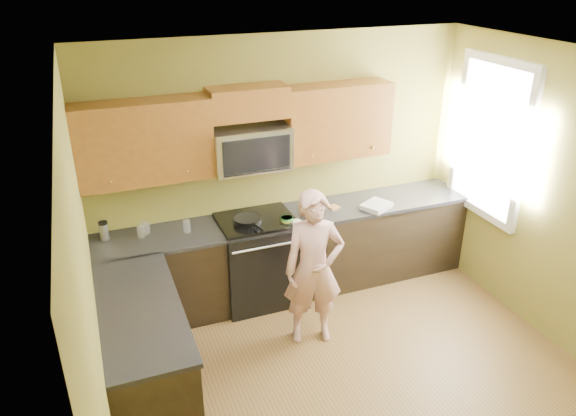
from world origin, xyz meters
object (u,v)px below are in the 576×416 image
microwave (251,168)px  travel_mug (105,239)px  frying_pan (247,223)px  stove (257,260)px  woman (314,269)px  butter_tub (287,224)px

microwave → travel_mug: bearing=178.7°
frying_pan → travel_mug: bearing=156.2°
microwave → stove: bearing=-90.0°
woman → frying_pan: bearing=131.4°
stove → microwave: size_ratio=1.25×
stove → frying_pan: (-0.11, -0.06, 0.47)m
microwave → woman: bearing=-72.8°
butter_tub → travel_mug: (-1.72, 0.32, 0.00)m
woman → travel_mug: (-1.74, 0.96, 0.16)m
stove → butter_tub: 0.54m
microwave → butter_tub: (0.27, -0.28, -0.53)m
butter_tub → travel_mug: size_ratio=0.68×
butter_tub → travel_mug: travel_mug is taller
frying_pan → travel_mug: 1.36m
stove → butter_tub: butter_tub is taller
frying_pan → butter_tub: (0.38, -0.10, -0.03)m
frying_pan → travel_mug: size_ratio=2.64×
stove → frying_pan: bearing=-151.6°
woman → travel_mug: bearing=164.5°
woman → travel_mug: 1.99m
stove → frying_pan: 0.49m
microwave → travel_mug: 1.54m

